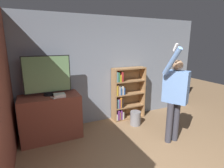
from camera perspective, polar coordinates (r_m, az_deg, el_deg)
The scene contains 8 objects.
wall_back at distance 4.49m, azimuth -3.88°, elevation 4.32°, with size 6.01×0.06×2.70m.
tv_ledge at distance 4.09m, azimuth -19.26°, elevation -10.05°, with size 1.24×0.65×0.96m.
television at distance 3.88m, azimuth -20.36°, elevation 2.67°, with size 0.94×0.22×0.84m.
game_console at distance 3.78m, azimuth -16.76°, elevation -3.56°, with size 0.22×0.21×0.06m.
remote_loose at distance 3.71m, azimuth -18.73°, elevation -4.35°, with size 0.09×0.14×0.02m.
bookshelf at distance 4.75m, azimuth 4.38°, elevation -3.33°, with size 0.92×0.28×1.41m.
person at distance 3.73m, azimuth 19.98°, elevation -2.92°, with size 0.62×0.59×2.05m.
waste_bin at distance 4.57m, azimuth 7.64°, elevation -10.99°, with size 0.27×0.27×0.36m.
Camera 1 is at (-1.57, -1.34, 2.06)m, focal length 28.00 mm.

